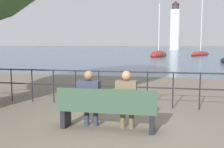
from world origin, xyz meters
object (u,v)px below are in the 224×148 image
park_bench (107,109)px  harbor_lighthouse (175,27)px  sailboat_1 (200,54)px  seated_person_left (89,97)px  sailboat_0 (159,55)px  seated_person_right (126,98)px

park_bench → harbor_lighthouse: (6.48, 105.29, 9.07)m
park_bench → harbor_lighthouse: bearing=86.5°
park_bench → sailboat_1: sailboat_1 is taller
park_bench → seated_person_left: seated_person_left is taller
sailboat_1 → park_bench: bearing=-76.0°
park_bench → sailboat_0: (0.65, 35.45, -0.12)m
seated_person_left → sailboat_0: sailboat_0 is taller
seated_person_left → harbor_lighthouse: size_ratio=0.06×
seated_person_left → seated_person_right: seated_person_right is taller
seated_person_left → seated_person_right: (0.80, 0.00, 0.00)m
park_bench → sailboat_0: bearing=89.0°
sailboat_1 → harbor_lighthouse: size_ratio=0.49×
harbor_lighthouse → seated_person_left: bearing=-93.7°
seated_person_left → sailboat_1: 42.65m
seated_person_right → sailboat_1: sailboat_1 is taller
harbor_lighthouse → sailboat_1: bearing=-88.7°
seated_person_right → sailboat_1: 42.50m
park_bench → seated_person_left: bearing=169.1°
seated_person_right → harbor_lighthouse: (6.08, 105.21, 8.82)m
seated_person_left → harbor_lighthouse: harbor_lighthouse is taller
sailboat_0 → harbor_lighthouse: bearing=100.0°
park_bench → seated_person_right: (0.40, 0.08, 0.25)m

